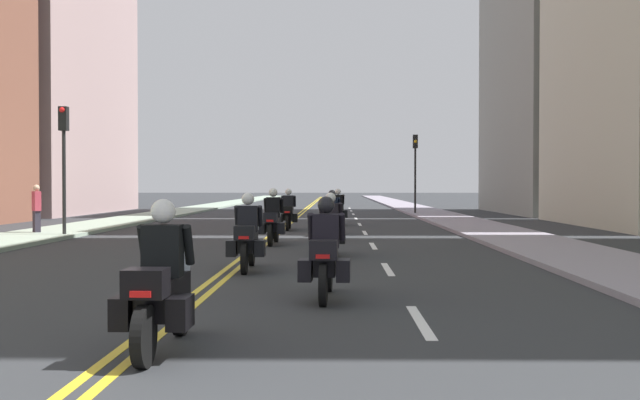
{
  "coord_description": "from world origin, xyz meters",
  "views": [
    {
      "loc": [
        2.16,
        -1.58,
        1.74
      ],
      "look_at": [
        1.69,
        21.48,
        1.3
      ],
      "focal_mm": 42.12,
      "sensor_mm": 36.0,
      "label": 1
    }
  ],
  "objects_px": {
    "motorcycle_4": "(273,222)",
    "traffic_light_near": "(64,146)",
    "motorcycle_7": "(338,210)",
    "motorcycle_1": "(326,257)",
    "motorcycle_5": "(332,217)",
    "pedestrian_0": "(37,209)",
    "motorcycle_0": "(161,290)",
    "motorcycle_6": "(288,213)",
    "motorcycle_2": "(248,238)",
    "motorcycle_3": "(330,229)",
    "traffic_light_far": "(415,160)"
  },
  "relations": [
    {
      "from": "motorcycle_4",
      "to": "traffic_light_near",
      "type": "xyz_separation_m",
      "value": [
        -7.21,
        2.79,
        2.38
      ]
    },
    {
      "from": "motorcycle_7",
      "to": "traffic_light_near",
      "type": "height_order",
      "value": "traffic_light_near"
    },
    {
      "from": "motorcycle_1",
      "to": "motorcycle_5",
      "type": "xyz_separation_m",
      "value": [
        0.03,
        14.65,
        0.0
      ]
    },
    {
      "from": "pedestrian_0",
      "to": "motorcycle_4",
      "type": "bearing_deg",
      "value": -152.98
    },
    {
      "from": "motorcycle_4",
      "to": "motorcycle_7",
      "type": "bearing_deg",
      "value": 81.23
    },
    {
      "from": "motorcycle_0",
      "to": "motorcycle_1",
      "type": "xyz_separation_m",
      "value": [
        1.67,
        3.65,
        0.0
      ]
    },
    {
      "from": "motorcycle_1",
      "to": "traffic_light_near",
      "type": "relative_size",
      "value": 0.49
    },
    {
      "from": "motorcycle_4",
      "to": "motorcycle_6",
      "type": "bearing_deg",
      "value": 91.54
    },
    {
      "from": "motorcycle_2",
      "to": "traffic_light_near",
      "type": "relative_size",
      "value": 0.51
    },
    {
      "from": "motorcycle_5",
      "to": "pedestrian_0",
      "type": "height_order",
      "value": "pedestrian_0"
    },
    {
      "from": "motorcycle_4",
      "to": "motorcycle_5",
      "type": "bearing_deg",
      "value": 68.22
    },
    {
      "from": "motorcycle_3",
      "to": "traffic_light_far",
      "type": "xyz_separation_m",
      "value": [
        4.86,
        26.05,
        2.62
      ]
    },
    {
      "from": "motorcycle_3",
      "to": "motorcycle_0",
      "type": "bearing_deg",
      "value": -96.24
    },
    {
      "from": "motorcycle_1",
      "to": "pedestrian_0",
      "type": "bearing_deg",
      "value": 127.86
    },
    {
      "from": "motorcycle_4",
      "to": "pedestrian_0",
      "type": "relative_size",
      "value": 1.24
    },
    {
      "from": "motorcycle_2",
      "to": "motorcycle_3",
      "type": "bearing_deg",
      "value": 61.55
    },
    {
      "from": "motorcycle_0",
      "to": "motorcycle_5",
      "type": "xyz_separation_m",
      "value": [
        1.69,
        18.3,
        0.01
      ]
    },
    {
      "from": "traffic_light_far",
      "to": "motorcycle_1",
      "type": "bearing_deg",
      "value": -98.38
    },
    {
      "from": "motorcycle_1",
      "to": "motorcycle_5",
      "type": "bearing_deg",
      "value": 92.4
    },
    {
      "from": "motorcycle_2",
      "to": "motorcycle_0",
      "type": "bearing_deg",
      "value": -91.33
    },
    {
      "from": "motorcycle_0",
      "to": "motorcycle_3",
      "type": "bearing_deg",
      "value": 82.06
    },
    {
      "from": "motorcycle_3",
      "to": "traffic_light_near",
      "type": "xyz_separation_m",
      "value": [
        -8.93,
        6.33,
        2.39
      ]
    },
    {
      "from": "motorcycle_2",
      "to": "motorcycle_1",
      "type": "bearing_deg",
      "value": -68.14
    },
    {
      "from": "motorcycle_1",
      "to": "motorcycle_2",
      "type": "relative_size",
      "value": 0.96
    },
    {
      "from": "motorcycle_1",
      "to": "motorcycle_4",
      "type": "distance_m",
      "value": 10.78
    },
    {
      "from": "pedestrian_0",
      "to": "motorcycle_1",
      "type": "bearing_deg",
      "value": 176.24
    },
    {
      "from": "motorcycle_3",
      "to": "motorcycle_4",
      "type": "bearing_deg",
      "value": 118.61
    },
    {
      "from": "motorcycle_1",
      "to": "motorcycle_7",
      "type": "height_order",
      "value": "motorcycle_7"
    },
    {
      "from": "motorcycle_0",
      "to": "motorcycle_1",
      "type": "bearing_deg",
      "value": 66.44
    },
    {
      "from": "traffic_light_far",
      "to": "motorcycle_6",
      "type": "bearing_deg",
      "value": -113.33
    },
    {
      "from": "motorcycle_7",
      "to": "motorcycle_4",
      "type": "bearing_deg",
      "value": -102.92
    },
    {
      "from": "motorcycle_3",
      "to": "motorcycle_4",
      "type": "height_order",
      "value": "motorcycle_4"
    },
    {
      "from": "motorcycle_4",
      "to": "traffic_light_far",
      "type": "relative_size",
      "value": 0.46
    },
    {
      "from": "motorcycle_4",
      "to": "motorcycle_5",
      "type": "distance_m",
      "value": 4.35
    },
    {
      "from": "motorcycle_2",
      "to": "motorcycle_5",
      "type": "bearing_deg",
      "value": 79.98
    },
    {
      "from": "motorcycle_5",
      "to": "motorcycle_7",
      "type": "xyz_separation_m",
      "value": [
        0.24,
        6.8,
        0.01
      ]
    },
    {
      "from": "motorcycle_3",
      "to": "motorcycle_7",
      "type": "xyz_separation_m",
      "value": [
        0.24,
        14.34,
        0.01
      ]
    },
    {
      "from": "motorcycle_1",
      "to": "motorcycle_6",
      "type": "bearing_deg",
      "value": 97.92
    },
    {
      "from": "motorcycle_2",
      "to": "motorcycle_6",
      "type": "relative_size",
      "value": 1.0
    },
    {
      "from": "motorcycle_6",
      "to": "motorcycle_7",
      "type": "relative_size",
      "value": 0.99
    },
    {
      "from": "motorcycle_3",
      "to": "motorcycle_5",
      "type": "relative_size",
      "value": 0.95
    },
    {
      "from": "motorcycle_4",
      "to": "motorcycle_0",
      "type": "bearing_deg",
      "value": -88.35
    },
    {
      "from": "motorcycle_7",
      "to": "traffic_light_near",
      "type": "xyz_separation_m",
      "value": [
        -9.18,
        -8.01,
        2.39
      ]
    },
    {
      "from": "motorcycle_1",
      "to": "motorcycle_3",
      "type": "distance_m",
      "value": 7.11
    },
    {
      "from": "motorcycle_2",
      "to": "motorcycle_3",
      "type": "height_order",
      "value": "motorcycle_2"
    },
    {
      "from": "motorcycle_4",
      "to": "traffic_light_far",
      "type": "height_order",
      "value": "traffic_light_far"
    },
    {
      "from": "motorcycle_0",
      "to": "traffic_light_far",
      "type": "distance_m",
      "value": 37.48
    },
    {
      "from": "motorcycle_0",
      "to": "motorcycle_5",
      "type": "distance_m",
      "value": 18.38
    },
    {
      "from": "motorcycle_3",
      "to": "motorcycle_6",
      "type": "bearing_deg",
      "value": 101.74
    },
    {
      "from": "motorcycle_4",
      "to": "traffic_light_near",
      "type": "bearing_deg",
      "value": 160.38
    }
  ]
}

